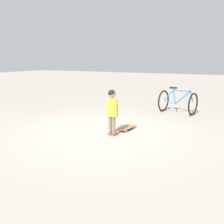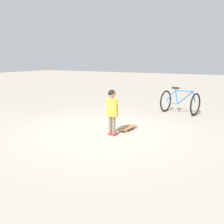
# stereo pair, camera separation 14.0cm
# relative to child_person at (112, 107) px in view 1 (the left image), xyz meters

# --- Properties ---
(ground_plane) EXTENTS (50.00, 50.00, 0.00)m
(ground_plane) POSITION_rel_child_person_xyz_m (0.37, -0.11, -0.66)
(ground_plane) COLOR #9E9384
(child_person) EXTENTS (0.33, 0.28, 1.06)m
(child_person) POSITION_rel_child_person_xyz_m (0.00, 0.00, 0.00)
(child_person) COLOR brown
(child_person) RESTS_ON ground
(skateboard) EXTENTS (0.25, 0.61, 0.07)m
(skateboard) POSITION_rel_child_person_xyz_m (-0.13, -0.58, -0.60)
(skateboard) COLOR olive
(skateboard) RESTS_ON ground
(bicycle_near) EXTENTS (1.18, 0.90, 0.85)m
(bicycle_near) POSITION_rel_child_person_xyz_m (-0.70, -3.19, -0.28)
(bicycle_near) COLOR black
(bicycle_near) RESTS_ON ground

